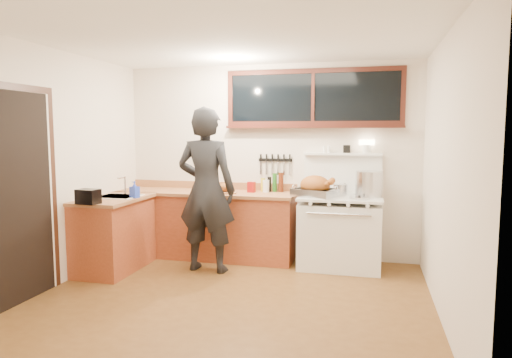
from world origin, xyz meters
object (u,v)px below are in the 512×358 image
(man, at_px, (206,190))
(cutting_board, at_px, (224,189))
(vintage_stove, at_px, (340,230))
(roast_turkey, at_px, (315,188))

(man, bearing_deg, cutting_board, 81.97)
(vintage_stove, xyz_separation_m, cutting_board, (-1.51, -0.08, 0.48))
(vintage_stove, relative_size, roast_turkey, 2.65)
(cutting_board, bearing_deg, man, -98.03)
(cutting_board, relative_size, roast_turkey, 0.67)
(vintage_stove, height_order, roast_turkey, vintage_stove)
(roast_turkey, bearing_deg, cutting_board, 179.29)
(vintage_stove, relative_size, cutting_board, 3.97)
(man, relative_size, cutting_board, 4.95)
(cutting_board, bearing_deg, roast_turkey, -0.71)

